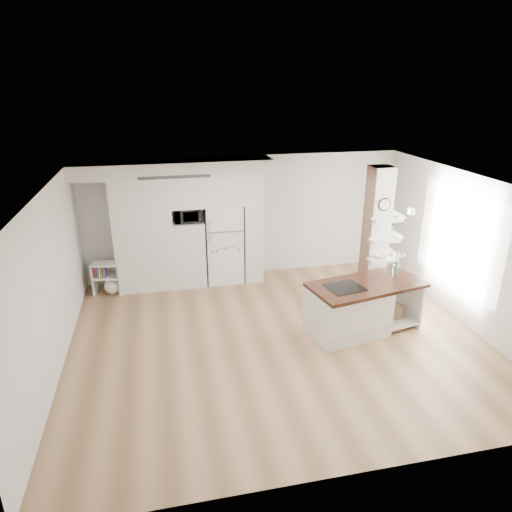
{
  "coord_description": "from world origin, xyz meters",
  "views": [
    {
      "loc": [
        -1.81,
        -6.63,
        4.21
      ],
      "look_at": [
        -0.19,
        0.9,
        1.22
      ],
      "focal_mm": 32.0,
      "sensor_mm": 36.0,
      "label": 1
    }
  ],
  "objects": [
    {
      "name": "shelf_plant",
      "position": [
        2.63,
        1.3,
        1.52
      ],
      "size": [
        0.27,
        0.23,
        0.3
      ],
      "primitive_type": "imported",
      "color": "#286529",
      "rests_on": "column"
    },
    {
      "name": "room",
      "position": [
        0.0,
        0.0,
        1.86
      ],
      "size": [
        7.04,
        6.04,
        2.72
      ],
      "color": "white",
      "rests_on": "ground"
    },
    {
      "name": "floor_plant_b",
      "position": [
        1.96,
        1.16,
        0.27
      ],
      "size": [
        0.39,
        0.39,
        0.53
      ],
      "primitive_type": "imported",
      "rotation": [
        0.0,
        0.0,
        0.41
      ],
      "color": "#286529",
      "rests_on": "floor"
    },
    {
      "name": "decor_bowl",
      "position": [
        2.3,
        0.9,
        1.0
      ],
      "size": [
        0.22,
        0.22,
        0.05
      ],
      "primitive_type": "imported",
      "color": "white",
      "rests_on": "column"
    },
    {
      "name": "cabinet_wall",
      "position": [
        -1.45,
        2.67,
        1.51
      ],
      "size": [
        4.0,
        0.71,
        2.7
      ],
      "color": "white",
      "rests_on": "floor"
    },
    {
      "name": "window",
      "position": [
        3.48,
        0.3,
        1.5
      ],
      "size": [
        0.0,
        2.4,
        2.4
      ],
      "primitive_type": "plane",
      "rotation": [
        1.57,
        0.0,
        -1.57
      ],
      "color": "white",
      "rests_on": "room"
    },
    {
      "name": "microwave",
      "position": [
        -1.27,
        2.62,
        1.57
      ],
      "size": [
        0.54,
        0.37,
        0.3
      ],
      "primitive_type": "imported",
      "color": "#2D2D2D",
      "rests_on": "cabinet_wall"
    },
    {
      "name": "floor",
      "position": [
        0.0,
        0.0,
        0.0
      ],
      "size": [
        7.0,
        6.0,
        0.01
      ],
      "primitive_type": "cube",
      "color": "#A7815A",
      "rests_on": "ground"
    },
    {
      "name": "bookshelf",
      "position": [
        -2.97,
        2.5,
        0.3
      ],
      "size": [
        0.63,
        0.43,
        0.69
      ],
      "rotation": [
        0.0,
        0.0,
        -0.17
      ],
      "color": "white",
      "rests_on": "floor"
    },
    {
      "name": "kitchen_island",
      "position": [
        1.37,
        -0.03,
        0.47
      ],
      "size": [
        2.15,
        1.33,
        1.47
      ],
      "rotation": [
        0.0,
        0.0,
        0.2
      ],
      "color": "white",
      "rests_on": "floor"
    },
    {
      "name": "refrigerator",
      "position": [
        -0.53,
        2.68,
        0.88
      ],
      "size": [
        0.78,
        0.69,
        1.75
      ],
      "color": "white",
      "rests_on": "floor"
    },
    {
      "name": "column",
      "position": [
        2.38,
        1.13,
        1.35
      ],
      "size": [
        0.69,
        0.9,
        2.7
      ],
      "color": "silver",
      "rests_on": "floor"
    },
    {
      "name": "pendant_light",
      "position": [
        1.7,
        0.15,
        2.12
      ],
      "size": [
        0.12,
        0.12,
        0.1
      ],
      "primitive_type": "cylinder",
      "color": "white",
      "rests_on": "room"
    },
    {
      "name": "floor_plant_a",
      "position": [
        2.42,
        0.75,
        0.24
      ],
      "size": [
        0.31,
        0.28,
        0.48
      ],
      "primitive_type": "imported",
      "rotation": [
        0.0,
        0.0,
        -0.3
      ],
      "color": "#286529",
      "rests_on": "floor"
    }
  ]
}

